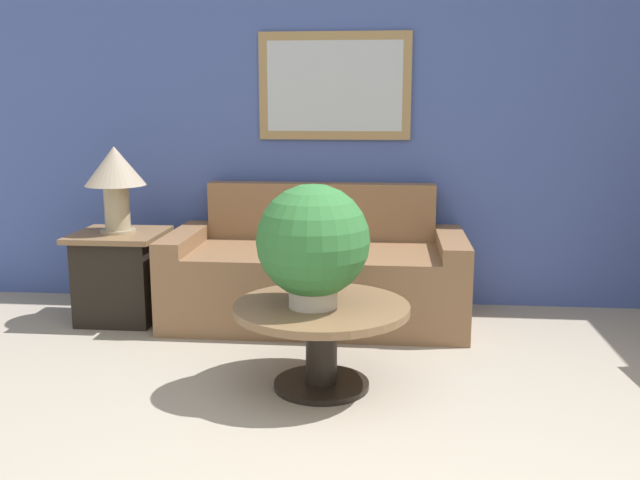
# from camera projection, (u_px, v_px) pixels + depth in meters

# --- Properties ---
(wall_back) EXTENTS (7.47, 0.09, 2.60)m
(wall_back) POSITION_uv_depth(u_px,v_px,m) (418.00, 122.00, 4.97)
(wall_back) COLOR #42569E
(wall_back) RESTS_ON ground_plane
(couch_main) EXTENTS (1.94, 0.90, 0.88)m
(couch_main) POSITION_uv_depth(u_px,v_px,m) (317.00, 276.00, 4.75)
(couch_main) COLOR brown
(couch_main) RESTS_ON ground_plane
(coffee_table) EXTENTS (0.89, 0.89, 0.44)m
(coffee_table) POSITION_uv_depth(u_px,v_px,m) (321.00, 327.00, 3.61)
(coffee_table) COLOR black
(coffee_table) RESTS_ON ground_plane
(side_table) EXTENTS (0.58, 0.58, 0.60)m
(side_table) POSITION_uv_depth(u_px,v_px,m) (121.00, 275.00, 4.75)
(side_table) COLOR black
(side_table) RESTS_ON ground_plane
(table_lamp) EXTENTS (0.39, 0.39, 0.56)m
(table_lamp) POSITION_uv_depth(u_px,v_px,m) (115.00, 174.00, 4.62)
(table_lamp) COLOR tan
(table_lamp) RESTS_ON side_table
(potted_plant_on_table) EXTENTS (0.56, 0.56, 0.61)m
(potted_plant_on_table) POSITION_uv_depth(u_px,v_px,m) (313.00, 243.00, 3.48)
(potted_plant_on_table) COLOR beige
(potted_plant_on_table) RESTS_ON coffee_table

